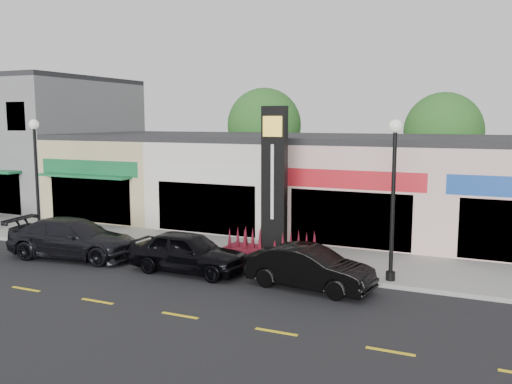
# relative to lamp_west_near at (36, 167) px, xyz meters

# --- Properties ---
(ground) EXTENTS (120.00, 120.00, 0.00)m
(ground) POSITION_rel_lamp_west_near_xyz_m (8.00, -2.50, -3.48)
(ground) COLOR black
(ground) RESTS_ON ground
(sidewalk) EXTENTS (52.00, 4.30, 0.15)m
(sidewalk) POSITION_rel_lamp_west_near_xyz_m (8.00, 1.85, -3.40)
(sidewalk) COLOR gray
(sidewalk) RESTS_ON ground
(curb) EXTENTS (52.00, 0.20, 0.15)m
(curb) POSITION_rel_lamp_west_near_xyz_m (8.00, -0.40, -3.40)
(curb) COLOR gray
(curb) RESTS_ON ground
(building_grey_2story) EXTENTS (12.00, 10.95, 8.30)m
(building_grey_2story) POSITION_rel_lamp_west_near_xyz_m (-10.00, 8.98, 0.67)
(building_grey_2story) COLOR slate
(building_grey_2story) RESTS_ON ground
(shop_beige) EXTENTS (7.00, 10.85, 4.80)m
(shop_beige) POSITION_rel_lamp_west_near_xyz_m (-0.50, 8.96, -1.08)
(shop_beige) COLOR tan
(shop_beige) RESTS_ON ground
(shop_cream) EXTENTS (7.00, 10.01, 4.80)m
(shop_cream) POSITION_rel_lamp_west_near_xyz_m (6.50, 8.97, -1.08)
(shop_cream) COLOR beige
(shop_cream) RESTS_ON ground
(shop_pink_w) EXTENTS (7.00, 10.01, 4.80)m
(shop_pink_w) POSITION_rel_lamp_west_near_xyz_m (13.50, 8.97, -1.08)
(shop_pink_w) COLOR #DAA8A6
(shop_pink_w) RESTS_ON ground
(tree_rear_west) EXTENTS (5.20, 5.20, 7.83)m
(tree_rear_west) POSITION_rel_lamp_west_near_xyz_m (4.00, 17.00, 1.74)
(tree_rear_west) COLOR #382619
(tree_rear_west) RESTS_ON ground
(tree_rear_mid) EXTENTS (4.80, 4.80, 7.29)m
(tree_rear_mid) POSITION_rel_lamp_west_near_xyz_m (16.00, 17.00, 1.41)
(tree_rear_mid) COLOR #382619
(tree_rear_mid) RESTS_ON ground
(lamp_west_near) EXTENTS (0.44, 0.44, 5.47)m
(lamp_west_near) POSITION_rel_lamp_west_near_xyz_m (0.00, 0.00, 0.00)
(lamp_west_near) COLOR black
(lamp_west_near) RESTS_ON sidewalk
(lamp_east_near) EXTENTS (0.44, 0.44, 5.47)m
(lamp_east_near) POSITION_rel_lamp_west_near_xyz_m (16.00, 0.00, 0.00)
(lamp_east_near) COLOR black
(lamp_east_near) RESTS_ON sidewalk
(pylon_sign) EXTENTS (4.20, 1.30, 6.00)m
(pylon_sign) POSITION_rel_lamp_west_near_xyz_m (11.00, 1.70, -1.20)
(pylon_sign) COLOR #580F1E
(pylon_sign) RESTS_ON sidewalk
(car_dark_sedan) EXTENTS (2.93, 5.75, 1.60)m
(car_dark_sedan) POSITION_rel_lamp_west_near_xyz_m (3.50, -1.59, -2.68)
(car_dark_sedan) COLOR black
(car_dark_sedan) RESTS_ON ground
(car_black_sedan) EXTENTS (1.88, 4.54, 1.54)m
(car_black_sedan) POSITION_rel_lamp_west_near_xyz_m (8.89, -1.52, -2.71)
(car_black_sedan) COLOR black
(car_black_sedan) RESTS_ON ground
(car_black_conv) EXTENTS (2.03, 4.47, 1.42)m
(car_black_conv) POSITION_rel_lamp_west_near_xyz_m (13.61, -1.57, -2.77)
(car_black_conv) COLOR black
(car_black_conv) RESTS_ON ground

